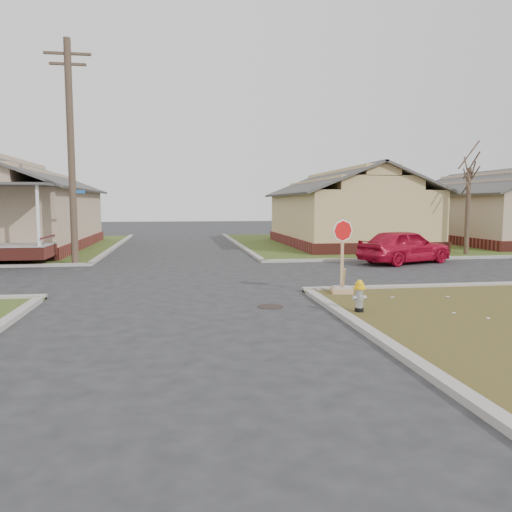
{
  "coord_description": "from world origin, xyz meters",
  "views": [
    {
      "loc": [
        -0.02,
        -12.34,
        2.52
      ],
      "look_at": [
        2.08,
        1.0,
        1.1
      ],
      "focal_mm": 35.0,
      "sensor_mm": 36.0,
      "label": 1
    }
  ],
  "objects": [
    {
      "name": "fire_hydrant",
      "position": [
        4.07,
        -1.58,
        0.46
      ],
      "size": [
        0.28,
        0.28,
        0.74
      ],
      "rotation": [
        0.0,
        0.0,
        -0.07
      ],
      "color": "black",
      "rests_on": "ground"
    },
    {
      "name": "curbs",
      "position": [
        0.0,
        5.0,
        0.0
      ],
      "size": [
        80.0,
        40.0,
        0.12
      ],
      "primitive_type": null,
      "color": "#A29B92",
      "rests_on": "ground"
    },
    {
      "name": "side_house_tan",
      "position": [
        20.0,
        16.5,
        2.19
      ],
      "size": [
        7.6,
        11.6,
        4.7
      ],
      "color": "maroon",
      "rests_on": "ground"
    },
    {
      "name": "ground",
      "position": [
        0.0,
        0.0,
        0.0
      ],
      "size": [
        120.0,
        120.0,
        0.0
      ],
      "primitive_type": "plane",
      "color": "#242426",
      "rests_on": "ground"
    },
    {
      "name": "verge_far_right",
      "position": [
        22.0,
        18.0,
        0.03
      ],
      "size": [
        37.0,
        19.0,
        0.05
      ],
      "primitive_type": "cube",
      "color": "#384D1B",
      "rests_on": "ground"
    },
    {
      "name": "stop_sign",
      "position": [
        4.46,
        0.81,
        0.49
      ],
      "size": [
        0.58,
        0.57,
        2.04
      ],
      "rotation": [
        0.0,
        0.0,
        -0.16
      ],
      "color": "tan",
      "rests_on": "ground"
    },
    {
      "name": "utility_pole",
      "position": [
        -4.2,
        8.9,
        4.66
      ],
      "size": [
        1.8,
        0.28,
        9.0
      ],
      "color": "#453127",
      "rests_on": "ground"
    },
    {
      "name": "red_sedan",
      "position": [
        9.46,
        7.46,
        0.72
      ],
      "size": [
        4.57,
        3.09,
        1.45
      ],
      "primitive_type": "imported",
      "rotation": [
        0.0,
        0.0,
        1.93
      ],
      "color": "#B30C28",
      "rests_on": "ground"
    },
    {
      "name": "side_house_yellow",
      "position": [
        10.0,
        16.5,
        2.19
      ],
      "size": [
        7.6,
        11.6,
        4.7
      ],
      "color": "maroon",
      "rests_on": "ground"
    },
    {
      "name": "tree_mid_right",
      "position": [
        14.0,
        10.2,
        2.15
      ],
      "size": [
        0.22,
        0.22,
        4.2
      ],
      "primitive_type": "cylinder",
      "color": "#453127",
      "rests_on": "verge_far_right"
    },
    {
      "name": "manhole",
      "position": [
        2.2,
        -0.5,
        0.01
      ],
      "size": [
        0.64,
        0.64,
        0.01
      ],
      "primitive_type": "cylinder",
      "color": "black",
      "rests_on": "ground"
    }
  ]
}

